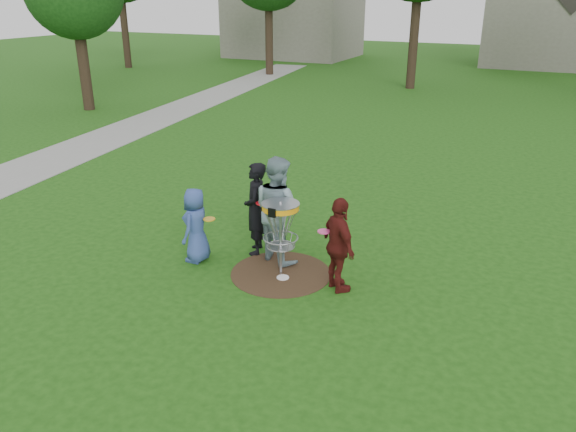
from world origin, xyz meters
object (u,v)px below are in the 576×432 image
at_px(player_grey, 278,209).
at_px(disc_golf_basket, 281,221).
at_px(player_maroon, 339,245).
at_px(player_black, 256,209).
at_px(player_blue, 196,225).

height_order(player_grey, disc_golf_basket, player_grey).
bearing_deg(player_maroon, player_grey, 19.17).
xyz_separation_m(player_black, player_grey, (0.51, -0.09, 0.10)).
bearing_deg(player_blue, player_grey, 113.57).
bearing_deg(disc_golf_basket, player_black, 143.25).
distance_m(player_blue, disc_golf_basket, 1.69).
distance_m(player_black, player_maroon, 2.08).
bearing_deg(player_black, player_blue, -68.29).
xyz_separation_m(player_grey, disc_golf_basket, (0.32, -0.53, 0.02)).
relative_size(player_maroon, disc_golf_basket, 1.19).
relative_size(player_blue, player_maroon, 0.86).
relative_size(player_blue, player_black, 0.79).
xyz_separation_m(player_maroon, disc_golf_basket, (-1.12, 0.11, 0.20)).
relative_size(player_grey, disc_golf_basket, 1.44).
height_order(player_grey, player_maroon, player_grey).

